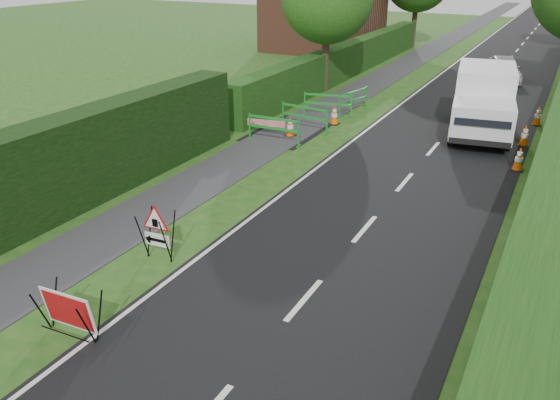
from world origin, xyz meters
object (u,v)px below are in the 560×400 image
at_px(red_rect_sign, 68,311).
at_px(triangle_sign, 155,228).
at_px(hatchback_car, 504,68).
at_px(works_van, 483,100).

height_order(red_rect_sign, triangle_sign, triangle_sign).
distance_m(red_rect_sign, hatchback_car, 27.03).
bearing_deg(red_rect_sign, triangle_sign, 93.99).
relative_size(triangle_sign, works_van, 0.21).
xyz_separation_m(red_rect_sign, triangle_sign, (-0.40, 2.86, 0.26)).
height_order(red_rect_sign, hatchback_car, hatchback_car).
xyz_separation_m(works_van, hatchback_car, (-0.59, 10.53, -0.63)).
distance_m(triangle_sign, works_van, 14.20).
distance_m(red_rect_sign, works_van, 16.83).
bearing_deg(triangle_sign, works_van, 65.56).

